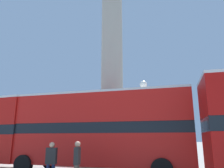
{
  "coord_description": "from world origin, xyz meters",
  "views": [
    {
      "loc": [
        6.22,
        -16.92,
        1.87
      ],
      "look_at": [
        0.0,
        0.0,
        6.34
      ],
      "focal_mm": 35.0,
      "sensor_mm": 36.0,
      "label": 1
    }
  ],
  "objects_px": {
    "equestrian_statue": "(24,142)",
    "pedestrian_by_plinth": "(77,161)",
    "monument_column": "(112,84)",
    "pedestrian_near_lamp": "(51,161)",
    "street_lamp": "(145,115)",
    "bus_b": "(96,128)"
  },
  "relations": [
    {
      "from": "equestrian_statue",
      "to": "pedestrian_by_plinth",
      "type": "relative_size",
      "value": 3.2
    },
    {
      "from": "monument_column",
      "to": "pedestrian_near_lamp",
      "type": "distance_m",
      "value": 10.41
    },
    {
      "from": "street_lamp",
      "to": "pedestrian_near_lamp",
      "type": "relative_size",
      "value": 3.16
    },
    {
      "from": "equestrian_statue",
      "to": "pedestrian_near_lamp",
      "type": "bearing_deg",
      "value": -49.49
    },
    {
      "from": "pedestrian_near_lamp",
      "to": "pedestrian_by_plinth",
      "type": "xyz_separation_m",
      "value": [
        1.18,
        0.06,
        0.03
      ]
    },
    {
      "from": "pedestrian_near_lamp",
      "to": "street_lamp",
      "type": "bearing_deg",
      "value": -127.06
    },
    {
      "from": "bus_b",
      "to": "equestrian_statue",
      "type": "height_order",
      "value": "equestrian_statue"
    },
    {
      "from": "equestrian_statue",
      "to": "street_lamp",
      "type": "xyz_separation_m",
      "value": [
        16.43,
        -8.47,
        1.8
      ]
    },
    {
      "from": "monument_column",
      "to": "street_lamp",
      "type": "relative_size",
      "value": 3.97
    },
    {
      "from": "monument_column",
      "to": "pedestrian_by_plinth",
      "type": "xyz_separation_m",
      "value": [
        1.77,
        -8.85,
        -5.33
      ]
    },
    {
      "from": "street_lamp",
      "to": "monument_column",
      "type": "bearing_deg",
      "value": 133.14
    },
    {
      "from": "monument_column",
      "to": "bus_b",
      "type": "xyz_separation_m",
      "value": [
        1.07,
        -5.49,
        -3.92
      ]
    },
    {
      "from": "equestrian_statue",
      "to": "pedestrian_near_lamp",
      "type": "relative_size",
      "value": 3.28
    },
    {
      "from": "pedestrian_near_lamp",
      "to": "monument_column",
      "type": "bearing_deg",
      "value": -94.16
    },
    {
      "from": "equestrian_statue",
      "to": "monument_column",
      "type": "bearing_deg",
      "value": -24.4
    },
    {
      "from": "street_lamp",
      "to": "pedestrian_by_plinth",
      "type": "height_order",
      "value": "street_lamp"
    },
    {
      "from": "monument_column",
      "to": "bus_b",
      "type": "relative_size",
      "value": 2.04
    },
    {
      "from": "equestrian_statue",
      "to": "pedestrian_by_plinth",
      "type": "xyz_separation_m",
      "value": [
        14.72,
        -13.6,
        -0.43
      ]
    },
    {
      "from": "pedestrian_near_lamp",
      "to": "bus_b",
      "type": "bearing_deg",
      "value": -105.83
    },
    {
      "from": "equestrian_statue",
      "to": "street_lamp",
      "type": "relative_size",
      "value": 1.04
    },
    {
      "from": "equestrian_statue",
      "to": "pedestrian_by_plinth",
      "type": "distance_m",
      "value": 20.05
    },
    {
      "from": "pedestrian_near_lamp",
      "to": "pedestrian_by_plinth",
      "type": "height_order",
      "value": "pedestrian_by_plinth"
    }
  ]
}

